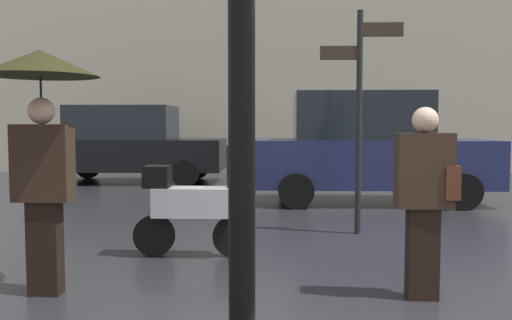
% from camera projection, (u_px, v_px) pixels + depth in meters
% --- Properties ---
extents(pedestrian_with_umbrella, '(0.98, 0.98, 2.09)m').
position_uv_depth(pedestrian_with_umbrella, '(41.00, 107.00, 4.47)').
color(pedestrian_with_umbrella, black).
rests_on(pedestrian_with_umbrella, ground).
extents(pedestrian_with_bag, '(0.50, 0.24, 1.61)m').
position_uv_depth(pedestrian_with_bag, '(426.00, 191.00, 4.40)').
color(pedestrian_with_bag, black).
rests_on(pedestrian_with_bag, ground).
extents(parked_scooter, '(1.35, 0.32, 1.23)m').
position_uv_depth(parked_scooter, '(189.00, 207.00, 5.84)').
color(parked_scooter, black).
rests_on(parked_scooter, ground).
extents(parked_car_left, '(4.54, 1.99, 1.91)m').
position_uv_depth(parked_car_left, '(130.00, 144.00, 13.20)').
color(parked_car_left, black).
rests_on(parked_car_left, ground).
extents(parked_car_right, '(4.39, 1.86, 2.05)m').
position_uv_depth(parked_car_right, '(367.00, 148.00, 9.87)').
color(parked_car_right, '#1E234C').
rests_on(parked_car_right, ground).
extents(street_signpost, '(1.08, 0.08, 2.95)m').
position_uv_depth(street_signpost, '(360.00, 100.00, 6.97)').
color(street_signpost, black).
rests_on(street_signpost, ground).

